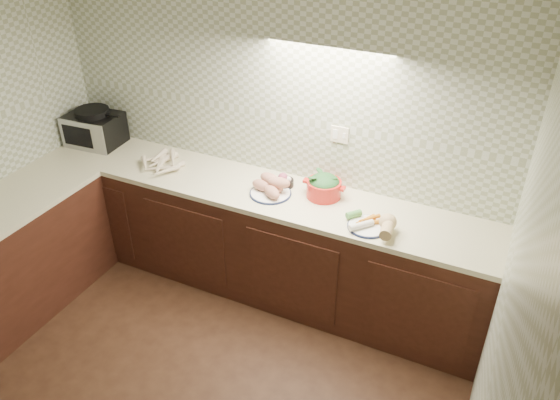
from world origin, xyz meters
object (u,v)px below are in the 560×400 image
at_px(dutch_oven, 324,186).
at_px(veg_plate, 377,223).
at_px(toaster_oven, 94,128).
at_px(sweet_potato_plate, 271,187).
at_px(onion_bowl, 284,181).
at_px(parsnip_pile, 164,161).

xyz_separation_m(dutch_oven, veg_plate, (0.47, -0.23, -0.04)).
relative_size(toaster_oven, sweet_potato_plate, 1.46).
bearing_deg(onion_bowl, parsnip_pile, -173.97).
xyz_separation_m(toaster_oven, dutch_oven, (2.08, 0.02, -0.06)).
bearing_deg(sweet_potato_plate, veg_plate, -7.09).
height_order(onion_bowl, dutch_oven, dutch_oven).
distance_m(parsnip_pile, sweet_potato_plate, 0.97).
xyz_separation_m(sweet_potato_plate, veg_plate, (0.82, -0.10, -0.01)).
distance_m(parsnip_pile, veg_plate, 1.80).
distance_m(toaster_oven, dutch_oven, 2.08).
relative_size(toaster_oven, veg_plate, 1.28).
height_order(toaster_oven, veg_plate, toaster_oven).
height_order(parsnip_pile, dutch_oven, dutch_oven).
bearing_deg(onion_bowl, toaster_oven, -178.70).
bearing_deg(sweet_potato_plate, toaster_oven, 176.55).
bearing_deg(parsnip_pile, veg_plate, -4.45).
relative_size(toaster_oven, parsnip_pile, 1.05).
relative_size(onion_bowl, dutch_oven, 0.44).
height_order(sweet_potato_plate, dutch_oven, dutch_oven).
bearing_deg(parsnip_pile, sweet_potato_plate, -2.20).
bearing_deg(dutch_oven, parsnip_pile, -176.68).
xyz_separation_m(onion_bowl, veg_plate, (0.79, -0.25, 0.01)).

